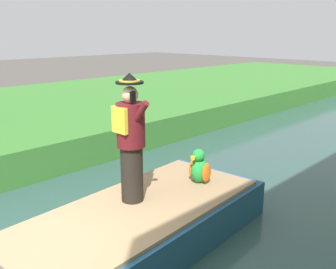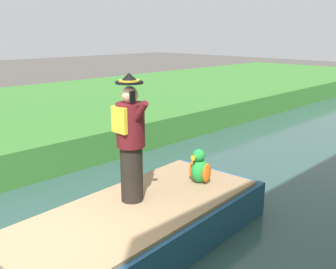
% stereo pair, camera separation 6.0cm
% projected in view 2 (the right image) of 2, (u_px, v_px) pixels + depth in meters
% --- Properties ---
extents(boat, '(2.10, 4.32, 0.61)m').
position_uv_depth(boat, '(138.00, 226.00, 5.42)').
color(boat, '#23517A').
rests_on(boat, canal_water).
extents(person_pirate, '(0.61, 0.42, 1.85)m').
position_uv_depth(person_pirate, '(131.00, 139.00, 5.30)').
color(person_pirate, black).
rests_on(person_pirate, boat).
extents(parrot_plush, '(0.36, 0.35, 0.57)m').
position_uv_depth(parrot_plush, '(200.00, 168.00, 6.13)').
color(parrot_plush, green).
rests_on(parrot_plush, boat).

